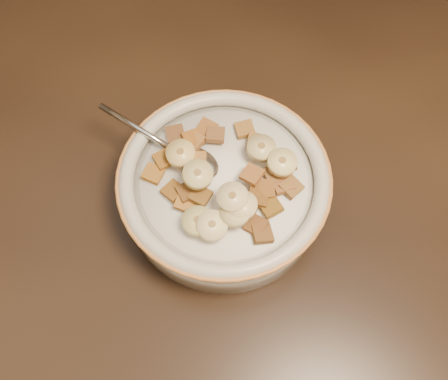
% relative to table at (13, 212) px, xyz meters
% --- Properties ---
extents(floor, '(4.00, 4.50, 0.10)m').
position_rel_table_xyz_m(floor, '(0.00, 0.00, -0.78)').
color(floor, '#422816').
rests_on(floor, ground).
extents(table, '(1.43, 0.95, 0.04)m').
position_rel_table_xyz_m(table, '(0.00, 0.00, 0.00)').
color(table, '#2F1F11').
rests_on(table, floor).
extents(chair, '(0.50, 0.50, 0.85)m').
position_rel_table_xyz_m(chair, '(-0.20, 0.62, -0.31)').
color(chair, black).
rests_on(chair, floor).
extents(cereal_bowl, '(0.22, 0.22, 0.05)m').
position_rel_table_xyz_m(cereal_bowl, '(0.25, 0.05, 0.05)').
color(cereal_bowl, beige).
rests_on(cereal_bowl, table).
extents(milk, '(0.18, 0.18, 0.00)m').
position_rel_table_xyz_m(milk, '(0.25, 0.05, 0.07)').
color(milk, white).
rests_on(milk, cereal_bowl).
extents(spoon, '(0.06, 0.05, 0.01)m').
position_rel_table_xyz_m(spoon, '(0.21, 0.06, 0.08)').
color(spoon, '#B0B2B5').
rests_on(spoon, cereal_bowl).
extents(cereal_square_0, '(0.03, 0.03, 0.01)m').
position_rel_table_xyz_m(cereal_square_0, '(0.20, 0.09, 0.08)').
color(cereal_square_0, '#9C611E').
rests_on(cereal_square_0, milk).
extents(cereal_square_1, '(0.03, 0.03, 0.01)m').
position_rel_table_xyz_m(cereal_square_1, '(0.21, 0.09, 0.08)').
color(cereal_square_1, olive).
rests_on(cereal_square_1, milk).
extents(cereal_square_2, '(0.02, 0.02, 0.01)m').
position_rel_table_xyz_m(cereal_square_2, '(0.23, 0.10, 0.08)').
color(cereal_square_2, brown).
rests_on(cereal_square_2, milk).
extents(cereal_square_3, '(0.02, 0.02, 0.01)m').
position_rel_table_xyz_m(cereal_square_3, '(0.21, 0.02, 0.08)').
color(cereal_square_3, olive).
rests_on(cereal_square_3, milk).
extents(cereal_square_4, '(0.03, 0.03, 0.01)m').
position_rel_table_xyz_m(cereal_square_4, '(0.30, 0.03, 0.08)').
color(cereal_square_4, brown).
rests_on(cereal_square_4, milk).
extents(cereal_square_5, '(0.03, 0.03, 0.01)m').
position_rel_table_xyz_m(cereal_square_5, '(0.29, 0.01, 0.08)').
color(cereal_square_5, brown).
rests_on(cereal_square_5, milk).
extents(cereal_square_6, '(0.02, 0.02, 0.01)m').
position_rel_table_xyz_m(cereal_square_6, '(0.22, 0.06, 0.09)').
color(cereal_square_6, olive).
rests_on(cereal_square_6, milk).
extents(cereal_square_7, '(0.02, 0.02, 0.01)m').
position_rel_table_xyz_m(cereal_square_7, '(0.27, 0.10, 0.08)').
color(cereal_square_7, olive).
rests_on(cereal_square_7, milk).
extents(cereal_square_8, '(0.03, 0.03, 0.01)m').
position_rel_table_xyz_m(cereal_square_8, '(0.18, 0.06, 0.08)').
color(cereal_square_8, brown).
rests_on(cereal_square_8, milk).
extents(cereal_square_9, '(0.03, 0.03, 0.01)m').
position_rel_table_xyz_m(cereal_square_9, '(0.32, 0.05, 0.08)').
color(cereal_square_9, brown).
rests_on(cereal_square_9, milk).
extents(cereal_square_10, '(0.02, 0.02, 0.01)m').
position_rel_table_xyz_m(cereal_square_10, '(0.17, 0.04, 0.08)').
color(cereal_square_10, '#995D23').
rests_on(cereal_square_10, milk).
extents(cereal_square_11, '(0.03, 0.03, 0.01)m').
position_rel_table_xyz_m(cereal_square_11, '(0.22, 0.11, 0.08)').
color(cereal_square_11, brown).
rests_on(cereal_square_11, milk).
extents(cereal_square_12, '(0.03, 0.03, 0.01)m').
position_rel_table_xyz_m(cereal_square_12, '(0.30, -0.00, 0.08)').
color(cereal_square_12, brown).
rests_on(cereal_square_12, milk).
extents(cereal_square_13, '(0.03, 0.03, 0.01)m').
position_rel_table_xyz_m(cereal_square_13, '(0.20, 0.03, 0.08)').
color(cereal_square_13, brown).
rests_on(cereal_square_13, milk).
extents(cereal_square_14, '(0.03, 0.03, 0.01)m').
position_rel_table_xyz_m(cereal_square_14, '(0.31, 0.06, 0.08)').
color(cereal_square_14, '#9B5D33').
rests_on(cereal_square_14, milk).
extents(cereal_square_15, '(0.03, 0.03, 0.01)m').
position_rel_table_xyz_m(cereal_square_15, '(0.28, 0.06, 0.09)').
color(cereal_square_15, brown).
rests_on(cereal_square_15, milk).
extents(cereal_square_16, '(0.03, 0.03, 0.01)m').
position_rel_table_xyz_m(cereal_square_16, '(0.30, 0.07, 0.08)').
color(cereal_square_16, brown).
rests_on(cereal_square_16, milk).
extents(cereal_square_17, '(0.02, 0.02, 0.01)m').
position_rel_table_xyz_m(cereal_square_17, '(0.29, 0.05, 0.08)').
color(cereal_square_17, brown).
rests_on(cereal_square_17, milk).
extents(cereal_square_18, '(0.03, 0.03, 0.01)m').
position_rel_table_xyz_m(cereal_square_18, '(0.18, 0.10, 0.08)').
color(cereal_square_18, brown).
rests_on(cereal_square_18, milk).
extents(cereal_square_19, '(0.02, 0.02, 0.01)m').
position_rel_table_xyz_m(cereal_square_19, '(0.29, 0.03, 0.08)').
color(cereal_square_19, brown).
rests_on(cereal_square_19, milk).
extents(cereal_square_20, '(0.03, 0.03, 0.01)m').
position_rel_table_xyz_m(cereal_square_20, '(0.21, 0.03, 0.09)').
color(cereal_square_20, brown).
rests_on(cereal_square_20, milk).
extents(cereal_square_21, '(0.03, 0.03, 0.01)m').
position_rel_table_xyz_m(cereal_square_21, '(0.23, 0.02, 0.09)').
color(cereal_square_21, brown).
rests_on(cereal_square_21, milk).
extents(cereal_square_22, '(0.03, 0.03, 0.01)m').
position_rel_table_xyz_m(cereal_square_22, '(0.31, 0.08, 0.08)').
color(cereal_square_22, brown).
rests_on(cereal_square_22, milk).
extents(cereal_square_23, '(0.03, 0.03, 0.01)m').
position_rel_table_xyz_m(cereal_square_23, '(0.26, 0.12, 0.08)').
color(cereal_square_23, olive).
rests_on(cereal_square_23, milk).
extents(banana_slice_0, '(0.04, 0.04, 0.01)m').
position_rel_table_xyz_m(banana_slice_0, '(0.28, 0.09, 0.09)').
color(banana_slice_0, tan).
rests_on(banana_slice_0, milk).
extents(banana_slice_1, '(0.03, 0.03, 0.01)m').
position_rel_table_xyz_m(banana_slice_1, '(0.25, -0.01, 0.09)').
color(banana_slice_1, beige).
rests_on(banana_slice_1, milk).
extents(banana_slice_2, '(0.04, 0.04, 0.01)m').
position_rel_table_xyz_m(banana_slice_2, '(0.26, 0.02, 0.10)').
color(banana_slice_2, '#D3BF83').
rests_on(banana_slice_2, milk).
extents(banana_slice_3, '(0.04, 0.04, 0.01)m').
position_rel_table_xyz_m(banana_slice_3, '(0.20, 0.06, 0.09)').
color(banana_slice_3, tan).
rests_on(banana_slice_3, milk).
extents(banana_slice_4, '(0.04, 0.04, 0.01)m').
position_rel_table_xyz_m(banana_slice_4, '(0.27, 0.02, 0.10)').
color(banana_slice_4, beige).
rests_on(banana_slice_4, milk).
extents(banana_slice_5, '(0.04, 0.04, 0.01)m').
position_rel_table_xyz_m(banana_slice_5, '(0.30, 0.07, 0.10)').
color(banana_slice_5, '#F1D37A').
rests_on(banana_slice_5, milk).
extents(banana_slice_6, '(0.04, 0.04, 0.01)m').
position_rel_table_xyz_m(banana_slice_6, '(0.23, -0.01, 0.09)').
color(banana_slice_6, '#C8BF6D').
rests_on(banana_slice_6, milk).
extents(banana_slice_7, '(0.04, 0.04, 0.01)m').
position_rel_table_xyz_m(banana_slice_7, '(0.27, 0.01, 0.10)').
color(banana_slice_7, '#E4D985').
rests_on(banana_slice_7, milk).
extents(banana_slice_8, '(0.04, 0.04, 0.01)m').
position_rel_table_xyz_m(banana_slice_8, '(0.22, 0.04, 0.11)').
color(banana_slice_8, tan).
rests_on(banana_slice_8, milk).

